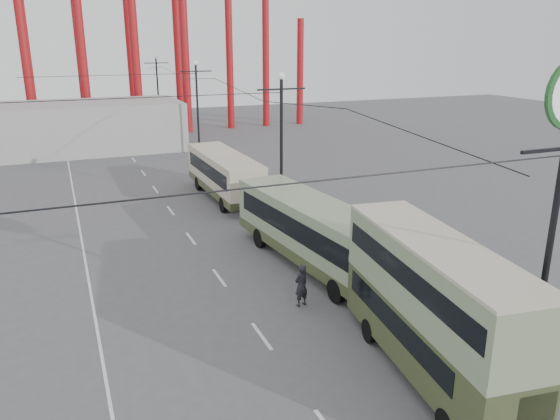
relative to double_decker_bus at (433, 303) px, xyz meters
name	(u,v)px	position (x,y,z in m)	size (l,w,h in m)	color
ground	(330,387)	(-3.45, 0.65, -2.79)	(160.00, 160.00, 0.00)	#515153
road_markings	(180,220)	(-4.31, 20.35, -2.78)	(12.52, 120.00, 0.01)	silver
lamp_post_mid	(281,147)	(2.15, 18.65, 1.89)	(3.20, 0.44, 9.32)	black
lamp_post_far	(198,109)	(2.15, 40.65, 1.89)	(3.20, 0.44, 9.32)	black
lamp_post_distant	(158,91)	(2.15, 62.65, 1.89)	(3.20, 0.44, 9.32)	black
fairground_shed	(74,127)	(-9.45, 47.65, -0.29)	(22.00, 10.00, 5.00)	#A1A19C
double_decker_bus	(433,303)	(0.00, 0.00, 0.00)	(3.48, 9.49, 4.98)	#394123
single_decker_green	(313,230)	(0.47, 10.32, -0.85)	(4.04, 12.35, 3.43)	gray
single_decker_cream	(224,174)	(-0.05, 24.29, -0.94)	(2.91, 10.63, 3.29)	#BDB298
pedestrian	(301,285)	(-1.92, 6.45, -1.82)	(0.71, 0.46, 1.94)	black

